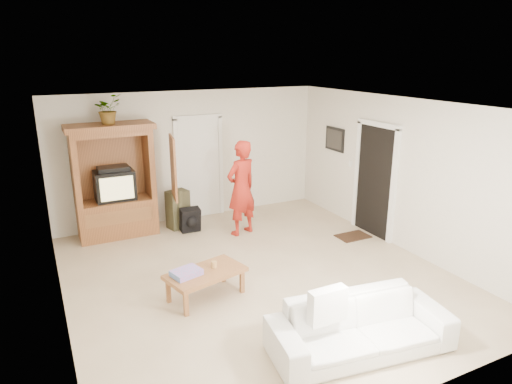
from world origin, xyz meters
TOP-DOWN VIEW (x-y plane):
  - floor at (0.00, 0.00)m, footprint 6.00×6.00m
  - ceiling at (0.00, 0.00)m, footprint 6.00×6.00m
  - wall_back at (0.00, 3.00)m, footprint 5.50×0.00m
  - wall_front at (0.00, -3.00)m, footprint 5.50×0.00m
  - wall_left at (-2.75, 0.00)m, footprint 0.00×6.00m
  - wall_right at (2.75, 0.00)m, footprint 0.00×6.00m
  - armoire at (-1.58, 2.66)m, footprint 1.82×1.14m
  - door_back at (0.15, 2.97)m, footprint 0.85×0.05m
  - doorway_right at (2.73, 0.60)m, footprint 0.05×0.90m
  - framed_picture at (2.73, 1.90)m, footprint 0.03×0.60m
  - doormat at (2.30, 0.60)m, footprint 0.60×0.40m
  - plant at (-1.60, 2.63)m, footprint 0.61×0.60m
  - man at (0.51, 1.69)m, footprint 0.75×0.61m
  - sofa at (0.23, -2.16)m, footprint 2.18×1.10m
  - coffee_table at (-0.94, -0.26)m, footprint 1.18×0.83m
  - towel at (-1.21, -0.26)m, footprint 0.44×0.37m
  - candle at (-0.79, -0.21)m, footprint 0.08×0.08m
  - backpack_black at (-0.33, 2.21)m, footprint 0.38×0.23m
  - backpack_olive at (-0.47, 2.52)m, footprint 0.46×0.39m

SIDE VIEW (x-z plane):
  - floor at x=0.00m, z-range 0.00..0.00m
  - doormat at x=2.30m, z-range 0.00..0.02m
  - backpack_black at x=-0.33m, z-range 0.00..0.46m
  - sofa at x=0.23m, z-range 0.00..0.61m
  - coffee_table at x=-0.94m, z-range 0.15..0.55m
  - backpack_olive at x=-0.47m, z-range 0.00..0.75m
  - towel at x=-1.21m, z-range 0.40..0.48m
  - candle at x=-0.79m, z-range 0.40..0.50m
  - man at x=0.51m, z-range 0.00..1.79m
  - armoire at x=-1.58m, z-range -0.14..1.96m
  - door_back at x=0.15m, z-range 0.00..2.04m
  - doorway_right at x=2.73m, z-range 0.00..2.04m
  - wall_back at x=0.00m, z-range -1.45..4.05m
  - wall_front at x=0.00m, z-range -1.45..4.05m
  - wall_left at x=-2.75m, z-range -1.70..4.30m
  - wall_right at x=2.75m, z-range -1.70..4.30m
  - framed_picture at x=2.73m, z-range 1.36..1.84m
  - plant at x=-1.60m, z-range 2.10..2.62m
  - ceiling at x=0.00m, z-range 2.60..2.60m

